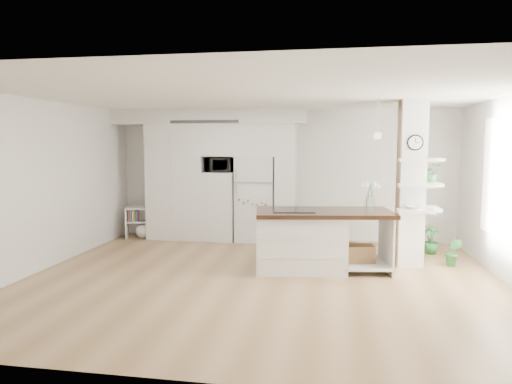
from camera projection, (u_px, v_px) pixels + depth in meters
floor at (261, 279)px, 6.77m from camera, size 7.00×6.00×0.01m
room at (261, 154)px, 6.57m from camera, size 7.04×6.04×2.72m
cabinet_wall at (212, 168)px, 9.47m from camera, size 4.00×0.71×2.70m
refrigerator at (256, 199)px, 9.39m from camera, size 0.78×0.69×1.75m
column at (417, 184)px, 7.34m from camera, size 0.69×0.90×2.70m
window at (511, 180)px, 6.33m from camera, size 0.00×2.40×2.40m
pendant_light at (382, 135)px, 6.41m from camera, size 0.12×0.12×0.10m
kitchen_island at (308, 239)px, 7.23m from camera, size 2.24×1.30×1.52m
bookshelf at (141, 225)px, 9.68m from camera, size 0.62×0.47×0.66m
floor_plant_a at (453, 252)px, 7.46m from camera, size 0.32×0.29×0.47m
floor_plant_b at (431, 240)px, 8.32m from camera, size 0.34×0.34×0.51m
microwave at (219, 165)px, 9.39m from camera, size 0.54×0.37×0.30m
shelf_plant at (432, 173)px, 7.45m from camera, size 0.27×0.23×0.30m
decor_bowl at (414, 208)px, 7.17m from camera, size 0.22×0.22×0.05m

